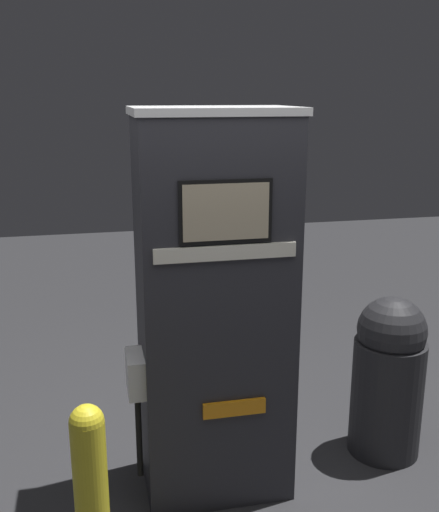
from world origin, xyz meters
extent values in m
plane|color=#2D2D30|center=(0.00, 0.00, 0.00)|extent=(14.00, 14.00, 0.00)
cube|color=#28282D|center=(0.00, 0.27, 0.56)|extent=(0.80, 0.54, 1.13)
cube|color=#28282D|center=(0.00, 0.27, 1.62)|extent=(0.80, 0.54, 0.98)
cube|color=silver|center=(0.00, 0.27, 2.13)|extent=(0.83, 0.57, 0.04)
cube|color=black|center=(0.00, -0.01, 1.67)|extent=(0.45, 0.01, 0.31)
cube|color=tan|center=(0.00, -0.01, 1.67)|extent=(0.42, 0.01, 0.27)
cube|color=silver|center=(0.00, -0.01, 1.47)|extent=(0.71, 0.02, 0.07)
cube|color=orange|center=(0.05, -0.01, 0.62)|extent=(0.34, 0.02, 0.08)
cube|color=silver|center=(-0.45, 0.16, 0.79)|extent=(0.09, 0.24, 0.21)
cylinder|color=black|center=(-0.45, 0.08, 0.46)|extent=(0.03, 0.03, 0.45)
cylinder|color=yellow|center=(-0.70, -0.39, 0.43)|extent=(0.15, 0.15, 0.86)
sphere|color=yellow|center=(-0.70, -0.39, 0.86)|extent=(0.15, 0.15, 0.15)
cylinder|color=#232326|center=(1.12, 0.34, 0.37)|extent=(0.44, 0.44, 0.75)
sphere|color=#232326|center=(1.12, 0.34, 0.82)|extent=(0.42, 0.42, 0.42)
camera|label=1|loc=(-0.63, -2.73, 2.21)|focal=42.00mm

